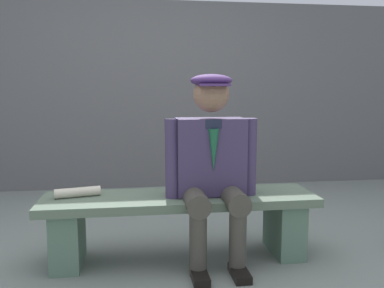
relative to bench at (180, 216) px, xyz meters
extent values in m
plane|color=gray|center=(0.00, 0.00, -0.30)|extent=(30.00, 30.00, 0.00)
cube|color=#596B58|center=(0.00, 0.00, 0.12)|extent=(1.85, 0.47, 0.06)
cube|color=#55735E|center=(-0.75, 0.00, -0.10)|extent=(0.18, 0.40, 0.39)
cube|color=#55735E|center=(0.75, 0.00, -0.10)|extent=(0.18, 0.40, 0.39)
cube|color=#3F3254|center=(-0.21, 0.00, 0.41)|extent=(0.46, 0.23, 0.52)
cylinder|color=#1E2338|center=(-0.21, 0.00, 0.64)|extent=(0.25, 0.25, 0.06)
cone|color=#195938|center=(-0.21, 0.12, 0.47)|extent=(0.07, 0.07, 0.28)
sphere|color=#8C664C|center=(-0.21, 0.02, 0.83)|extent=(0.24, 0.24, 0.24)
ellipsoid|color=#482C64|center=(-0.21, 0.02, 0.92)|extent=(0.27, 0.27, 0.08)
cube|color=#482C64|center=(-0.21, 0.13, 0.89)|extent=(0.19, 0.11, 0.02)
cylinder|color=#433F36|center=(-0.33, 0.14, 0.15)|extent=(0.15, 0.40, 0.15)
cylinder|color=#433F36|center=(-0.33, 0.28, -0.07)|extent=(0.11, 0.11, 0.45)
cube|color=black|center=(-0.33, 0.34, -0.27)|extent=(0.10, 0.24, 0.05)
cylinder|color=#3F3254|center=(-0.47, 0.04, 0.39)|extent=(0.11, 0.12, 0.56)
cylinder|color=#433F36|center=(-0.08, 0.14, 0.15)|extent=(0.15, 0.40, 0.15)
cylinder|color=#433F36|center=(-0.08, 0.28, -0.07)|extent=(0.11, 0.11, 0.45)
cube|color=black|center=(-0.08, 0.34, -0.27)|extent=(0.10, 0.24, 0.05)
cylinder|color=#3F3254|center=(0.05, 0.04, 0.39)|extent=(0.11, 0.13, 0.56)
cylinder|color=beige|center=(0.68, -0.05, 0.18)|extent=(0.30, 0.13, 0.06)
cube|color=#5D5C5D|center=(0.00, -2.25, 0.79)|extent=(12.00, 0.24, 2.17)
camera|label=1|loc=(0.29, 2.70, 0.86)|focal=38.37mm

